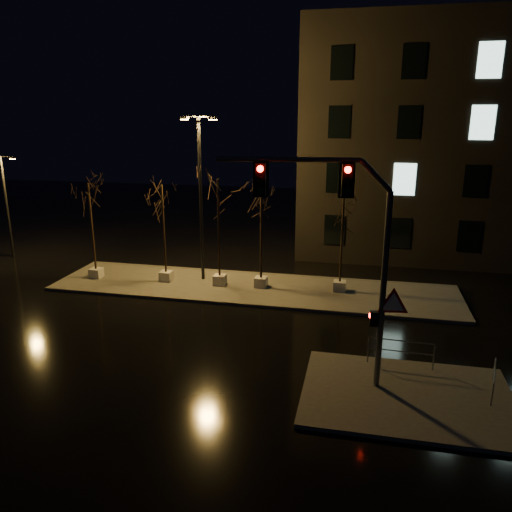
# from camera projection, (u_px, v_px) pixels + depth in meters

# --- Properties ---
(ground) EXTENTS (90.00, 90.00, 0.00)m
(ground) POSITION_uv_depth(u_px,v_px,m) (222.00, 335.00, 21.70)
(ground) COLOR black
(ground) RESTS_ON ground
(median) EXTENTS (22.00, 5.00, 0.15)m
(median) POSITION_uv_depth(u_px,v_px,m) (252.00, 288.00, 27.31)
(median) COLOR #4B4943
(median) RESTS_ON ground
(sidewalk_corner) EXTENTS (7.00, 5.00, 0.15)m
(sidewalk_corner) POSITION_uv_depth(u_px,v_px,m) (407.00, 396.00, 16.85)
(sidewalk_corner) COLOR #4B4943
(sidewalk_corner) RESTS_ON ground
(building) EXTENTS (25.00, 12.00, 15.00)m
(building) POSITION_uv_depth(u_px,v_px,m) (493.00, 141.00, 33.69)
(building) COLOR black
(building) RESTS_ON ground
(tree_0) EXTENTS (1.80, 1.80, 5.60)m
(tree_0) POSITION_uv_depth(u_px,v_px,m) (90.00, 205.00, 27.68)
(tree_0) COLOR beige
(tree_0) RESTS_ON median
(tree_1) EXTENTS (1.80, 1.80, 5.59)m
(tree_1) POSITION_uv_depth(u_px,v_px,m) (163.00, 207.00, 27.15)
(tree_1) COLOR beige
(tree_1) RESTS_ON median
(tree_2) EXTENTS (1.80, 1.80, 6.00)m
(tree_2) POSITION_uv_depth(u_px,v_px,m) (218.00, 203.00, 26.41)
(tree_2) COLOR beige
(tree_2) RESTS_ON median
(tree_3) EXTENTS (1.80, 1.80, 5.26)m
(tree_3) POSITION_uv_depth(u_px,v_px,m) (261.00, 215.00, 26.22)
(tree_3) COLOR beige
(tree_3) RESTS_ON median
(tree_4) EXTENTS (1.80, 1.80, 5.72)m
(tree_4) POSITION_uv_depth(u_px,v_px,m) (343.00, 211.00, 25.47)
(tree_4) COLOR beige
(tree_4) RESTS_ON median
(traffic_signal_mast) EXTENTS (6.38, 0.84, 7.82)m
(traffic_signal_mast) POSITION_uv_depth(u_px,v_px,m) (347.00, 242.00, 16.11)
(traffic_signal_mast) COLOR #55585D
(traffic_signal_mast) RESTS_ON sidewalk_corner
(streetlight_main) EXTENTS (2.23, 0.88, 9.05)m
(streetlight_main) POSITION_uv_depth(u_px,v_px,m) (200.00, 188.00, 27.20)
(streetlight_main) COLOR black
(streetlight_main) RESTS_ON median
(streetlight_far) EXTENTS (1.32, 0.38, 6.72)m
(streetlight_far) POSITION_uv_depth(u_px,v_px,m) (7.00, 202.00, 32.61)
(streetlight_far) COLOR black
(streetlight_far) RESTS_ON ground
(guard_rail_a) EXTENTS (2.41, 0.18, 1.04)m
(guard_rail_a) POSITION_uv_depth(u_px,v_px,m) (401.00, 349.00, 18.56)
(guard_rail_a) COLOR #55585D
(guard_rail_a) RESTS_ON sidewalk_corner
(guard_rail_b) EXTENTS (0.49, 1.80, 0.88)m
(guard_rail_b) POSITION_uv_depth(u_px,v_px,m) (494.00, 377.00, 16.79)
(guard_rail_b) COLOR #55585D
(guard_rail_b) RESTS_ON sidewalk_corner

